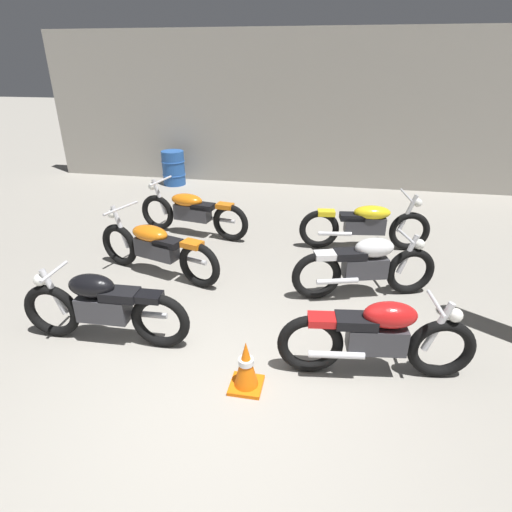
# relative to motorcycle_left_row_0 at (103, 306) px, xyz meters

# --- Properties ---
(ground_plane) EXTENTS (60.00, 60.00, 0.00)m
(ground_plane) POSITION_rel_motorcycle_left_row_0_xyz_m (1.46, -0.79, -0.46)
(ground_plane) COLOR gray
(back_wall) EXTENTS (12.98, 0.24, 3.60)m
(back_wall) POSITION_rel_motorcycle_left_row_0_xyz_m (1.46, 7.10, 1.34)
(back_wall) COLOR #9E998E
(back_wall) RESTS_ON ground
(motorcycle_left_row_0) EXTENTS (1.97, 0.48, 0.88)m
(motorcycle_left_row_0) POSITION_rel_motorcycle_left_row_0_xyz_m (0.00, 0.00, 0.00)
(motorcycle_left_row_0) COLOR black
(motorcycle_left_row_0) RESTS_ON ground
(motorcycle_left_row_1) EXTENTS (2.11, 0.88, 0.97)m
(motorcycle_left_row_1) POSITION_rel_motorcycle_left_row_0_xyz_m (-0.07, 1.65, -0.01)
(motorcycle_left_row_1) COLOR black
(motorcycle_left_row_1) RESTS_ON ground
(motorcycle_left_row_2) EXTENTS (2.15, 0.70, 0.97)m
(motorcycle_left_row_2) POSITION_rel_motorcycle_left_row_0_xyz_m (-0.07, 3.26, -0.01)
(motorcycle_left_row_2) COLOR black
(motorcycle_left_row_2) RESTS_ON ground
(motorcycle_right_row_0) EXTENTS (1.97, 0.56, 0.88)m
(motorcycle_right_row_0) POSITION_rel_motorcycle_left_row_0_xyz_m (2.97, -0.00, 0.00)
(motorcycle_right_row_0) COLOR black
(motorcycle_right_row_0) RESTS_ON ground
(motorcycle_right_row_1) EXTENTS (1.92, 0.73, 0.88)m
(motorcycle_right_row_1) POSITION_rel_motorcycle_left_row_0_xyz_m (2.92, 1.59, 0.00)
(motorcycle_right_row_1) COLOR black
(motorcycle_right_row_1) RESTS_ON ground
(motorcycle_right_row_2) EXTENTS (2.17, 0.68, 0.97)m
(motorcycle_right_row_2) POSITION_rel_motorcycle_left_row_0_xyz_m (2.98, 3.20, -0.01)
(motorcycle_right_row_2) COLOR black
(motorcycle_right_row_2) RESTS_ON ground
(oil_drum) EXTENTS (0.59, 0.59, 0.85)m
(oil_drum) POSITION_rel_motorcycle_left_row_0_xyz_m (-1.63, 6.43, -0.03)
(oil_drum) COLOR #23519E
(oil_drum) RESTS_ON ground
(traffic_cone) EXTENTS (0.32, 0.32, 0.54)m
(traffic_cone) POSITION_rel_motorcycle_left_row_0_xyz_m (1.72, -0.45, -0.20)
(traffic_cone) COLOR orange
(traffic_cone) RESTS_ON ground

